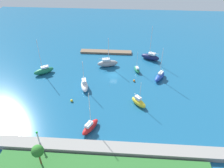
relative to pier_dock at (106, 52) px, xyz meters
The scene contains 15 objects.
water 18.01m from the pier_dock, 103.88° to the left, with size 160.00×160.00×0.00m, color #19567F.
pier_dock is the anchor object (origin of this frame).
breakwater 50.37m from the pier_dock, 94.92° to the left, with size 63.47×3.40×1.31m, color gray.
harbor_beacon 51.52m from the pier_dock, 77.37° to the left, with size 0.56×0.56×3.73m.
park_tree_mideast 56.44m from the pier_dock, 80.71° to the left, with size 2.65×2.65×5.61m.
sailboat_green_along_channel 18.91m from the pier_dock, 132.05° to the left, with size 2.75×4.95×7.69m.
sailboat_white_lone_north 26.39m from the pier_dock, 79.86° to the left, with size 3.70×6.77×10.19m.
sailboat_gray_inner_mooring 11.32m from the pier_dock, 98.41° to the left, with size 8.10×4.16×11.36m.
sailboat_blue_lone_south 27.62m from the pier_dock, 137.87° to the left, with size 5.03×6.85×11.75m.
sailboat_yellow_far_north 35.48m from the pier_dock, 111.14° to the left, with size 5.12×5.42×8.28m.
sailboat_navy_center_basin 18.78m from the pier_dock, 165.75° to the left, with size 7.82×5.39×13.69m.
sailboat_red_near_pier 43.98m from the pier_dock, 90.00° to the left, with size 4.63×6.56×11.81m.
sailboat_green_west_end 27.50m from the pier_dock, 40.86° to the left, with size 7.15×5.93×13.26m.
mooring_buoy_orange 23.85m from the pier_dock, 119.19° to the left, with size 0.72×0.72×0.72m, color orange.
mooring_buoy_yellow 33.81m from the pier_dock, 77.36° to the left, with size 0.79×0.79×0.79m, color yellow.
Camera 1 is at (-4.23, 66.75, 43.17)m, focal length 35.65 mm.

